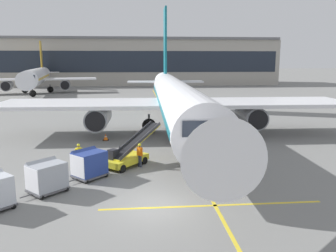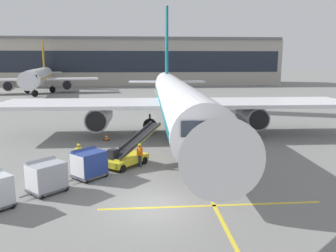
{
  "view_description": "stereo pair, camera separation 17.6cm",
  "coord_description": "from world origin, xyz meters",
  "px_view_note": "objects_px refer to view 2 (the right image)",
  "views": [
    {
      "loc": [
        -0.81,
        -17.01,
        7.62
      ],
      "look_at": [
        1.31,
        6.61,
        3.07
      ],
      "focal_mm": 36.72,
      "sensor_mm": 36.0,
      "label": 1
    },
    {
      "loc": [
        -0.63,
        -17.02,
        7.62
      ],
      "look_at": [
        1.31,
        6.61,
        3.07
      ],
      "focal_mm": 36.72,
      "sensor_mm": 36.0,
      "label": 2
    }
  ],
  "objects_px": {
    "belt_loader": "(128,154)",
    "ground_crew_by_carts": "(79,154)",
    "baggage_cart_lead": "(89,163)",
    "ground_crew_by_loader": "(140,153)",
    "parked_airplane": "(176,99)",
    "safety_cone_engine_keepout": "(106,137)",
    "baggage_cart_second": "(46,176)",
    "distant_airplane": "(39,77)"
  },
  "relations": [
    {
      "from": "parked_airplane",
      "to": "safety_cone_engine_keepout",
      "type": "height_order",
      "value": "parked_airplane"
    },
    {
      "from": "ground_crew_by_loader",
      "to": "baggage_cart_lead",
      "type": "bearing_deg",
      "value": -147.73
    },
    {
      "from": "ground_crew_by_carts",
      "to": "safety_cone_engine_keepout",
      "type": "bearing_deg",
      "value": 82.14
    },
    {
      "from": "parked_airplane",
      "to": "ground_crew_by_carts",
      "type": "xyz_separation_m",
      "value": [
        -8.16,
        -10.72,
        -2.71
      ]
    },
    {
      "from": "belt_loader",
      "to": "safety_cone_engine_keepout",
      "type": "distance_m",
      "value": 8.63
    },
    {
      "from": "baggage_cart_second",
      "to": "ground_crew_by_carts",
      "type": "bearing_deg",
      "value": 77.23
    },
    {
      "from": "belt_loader",
      "to": "safety_cone_engine_keepout",
      "type": "height_order",
      "value": "belt_loader"
    },
    {
      "from": "baggage_cart_lead",
      "to": "ground_crew_by_carts",
      "type": "relative_size",
      "value": 1.46
    },
    {
      "from": "baggage_cart_lead",
      "to": "ground_crew_by_loader",
      "type": "relative_size",
      "value": 1.46
    },
    {
      "from": "ground_crew_by_carts",
      "to": "safety_cone_engine_keepout",
      "type": "distance_m",
      "value": 8.48
    },
    {
      "from": "parked_airplane",
      "to": "baggage_cart_second",
      "type": "height_order",
      "value": "parked_airplane"
    },
    {
      "from": "baggage_cart_lead",
      "to": "distant_airplane",
      "type": "xyz_separation_m",
      "value": [
        -20.13,
        61.17,
        2.7
      ]
    },
    {
      "from": "parked_airplane",
      "to": "safety_cone_engine_keepout",
      "type": "distance_m",
      "value": 8.13
    },
    {
      "from": "ground_crew_by_carts",
      "to": "baggage_cart_lead",
      "type": "bearing_deg",
      "value": -66.87
    },
    {
      "from": "baggage_cart_second",
      "to": "ground_crew_by_carts",
      "type": "height_order",
      "value": "baggage_cart_second"
    },
    {
      "from": "safety_cone_engine_keepout",
      "to": "distant_airplane",
      "type": "xyz_separation_m",
      "value": [
        -20.25,
        50.37,
        3.38
      ]
    },
    {
      "from": "belt_loader",
      "to": "distant_airplane",
      "type": "bearing_deg",
      "value": 111.09
    },
    {
      "from": "safety_cone_engine_keepout",
      "to": "distant_airplane",
      "type": "bearing_deg",
      "value": 111.9
    },
    {
      "from": "ground_crew_by_loader",
      "to": "distant_airplane",
      "type": "relative_size",
      "value": 0.05
    },
    {
      "from": "parked_airplane",
      "to": "ground_crew_by_loader",
      "type": "xyz_separation_m",
      "value": [
        -3.79,
        -11.05,
        -2.71
      ]
    },
    {
      "from": "baggage_cart_second",
      "to": "distant_airplane",
      "type": "xyz_separation_m",
      "value": [
        -18.02,
        63.51,
        2.7
      ]
    },
    {
      "from": "baggage_cart_lead",
      "to": "ground_crew_by_carts",
      "type": "xyz_separation_m",
      "value": [
        -1.04,
        2.43,
        -0.0
      ]
    },
    {
      "from": "baggage_cart_second",
      "to": "safety_cone_engine_keepout",
      "type": "relative_size",
      "value": 3.95
    },
    {
      "from": "baggage_cart_second",
      "to": "ground_crew_by_carts",
      "type": "xyz_separation_m",
      "value": [
        1.08,
        4.76,
        -0.0
      ]
    },
    {
      "from": "parked_airplane",
      "to": "belt_loader",
      "type": "distance_m",
      "value": 11.96
    },
    {
      "from": "ground_crew_by_carts",
      "to": "distant_airplane",
      "type": "xyz_separation_m",
      "value": [
        -19.1,
        58.74,
        2.7
      ]
    },
    {
      "from": "baggage_cart_lead",
      "to": "distant_airplane",
      "type": "distance_m",
      "value": 64.45
    },
    {
      "from": "parked_airplane",
      "to": "safety_cone_engine_keepout",
      "type": "bearing_deg",
      "value": -161.44
    },
    {
      "from": "baggage_cart_second",
      "to": "safety_cone_engine_keepout",
      "type": "distance_m",
      "value": 13.34
    },
    {
      "from": "baggage_cart_lead",
      "to": "ground_crew_by_carts",
      "type": "height_order",
      "value": "baggage_cart_lead"
    },
    {
      "from": "baggage_cart_second",
      "to": "distant_airplane",
      "type": "distance_m",
      "value": 66.07
    },
    {
      "from": "baggage_cart_lead",
      "to": "belt_loader",
      "type": "bearing_deg",
      "value": 45.32
    },
    {
      "from": "belt_loader",
      "to": "distant_airplane",
      "type": "height_order",
      "value": "distant_airplane"
    },
    {
      "from": "baggage_cart_second",
      "to": "ground_crew_by_loader",
      "type": "relative_size",
      "value": 1.46
    },
    {
      "from": "baggage_cart_lead",
      "to": "baggage_cart_second",
      "type": "bearing_deg",
      "value": -132.14
    },
    {
      "from": "ground_crew_by_loader",
      "to": "ground_crew_by_carts",
      "type": "distance_m",
      "value": 4.38
    },
    {
      "from": "parked_airplane",
      "to": "ground_crew_by_loader",
      "type": "bearing_deg",
      "value": -108.96
    },
    {
      "from": "belt_loader",
      "to": "ground_crew_by_carts",
      "type": "xyz_separation_m",
      "value": [
        -3.52,
        -0.09,
        0.16
      ]
    },
    {
      "from": "belt_loader",
      "to": "baggage_cart_lead",
      "type": "bearing_deg",
      "value": -134.68
    },
    {
      "from": "belt_loader",
      "to": "ground_crew_by_carts",
      "type": "bearing_deg",
      "value": -178.6
    },
    {
      "from": "ground_crew_by_loader",
      "to": "parked_airplane",
      "type": "bearing_deg",
      "value": 71.04
    },
    {
      "from": "parked_airplane",
      "to": "ground_crew_by_loader",
      "type": "relative_size",
      "value": 26.13
    }
  ]
}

